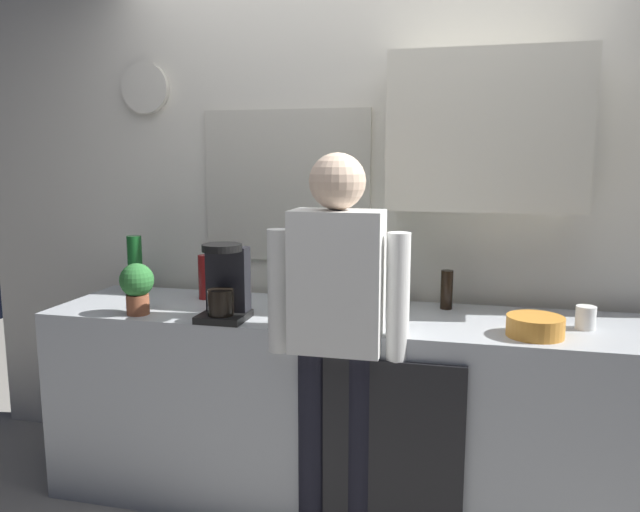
{
  "coord_description": "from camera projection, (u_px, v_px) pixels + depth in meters",
  "views": [
    {
      "loc": [
        0.48,
        -2.27,
        1.57
      ],
      "look_at": [
        -0.13,
        0.25,
        1.16
      ],
      "focal_mm": 33.81,
      "sensor_mm": 36.0,
      "label": 1
    }
  ],
  "objects": [
    {
      "name": "dishwasher_panel",
      "position": [
        392.0,
        458.0,
        2.39
      ],
      "size": [
        0.56,
        0.02,
        0.8
      ],
      "primitive_type": "cube",
      "color": "black",
      "rests_on": "ground_plane"
    },
    {
      "name": "bottle_dark_sauce",
      "position": [
        447.0,
        290.0,
        2.77
      ],
      "size": [
        0.06,
        0.06,
        0.18
      ],
      "primitive_type": "cylinder",
      "color": "black",
      "rests_on": "kitchen_counter"
    },
    {
      "name": "back_wall_assembly",
      "position": [
        379.0,
        204.0,
        2.98
      ],
      "size": [
        4.36,
        0.42,
        2.6
      ],
      "color": "silver",
      "rests_on": "ground_plane"
    },
    {
      "name": "mixing_bowl",
      "position": [
        535.0,
        326.0,
        2.34
      ],
      "size": [
        0.22,
        0.22,
        0.08
      ],
      "primitive_type": "cylinder",
      "color": "orange",
      "rests_on": "kitchen_counter"
    },
    {
      "name": "kitchen_counter",
      "position": [
        350.0,
        409.0,
        2.75
      ],
      "size": [
        2.76,
        0.64,
        0.89
      ],
      "primitive_type": "cube",
      "color": "#B2B7BC",
      "rests_on": "ground_plane"
    },
    {
      "name": "coffee_maker",
      "position": [
        225.0,
        285.0,
        2.59
      ],
      "size": [
        0.2,
        0.2,
        0.33
      ],
      "color": "black",
      "rests_on": "kitchen_counter"
    },
    {
      "name": "bottle_clear_soda",
      "position": [
        357.0,
        279.0,
        2.77
      ],
      "size": [
        0.09,
        0.09,
        0.28
      ],
      "primitive_type": "cylinder",
      "color": "#2D8C33",
      "rests_on": "kitchen_counter"
    },
    {
      "name": "person_at_sink",
      "position": [
        337.0,
        319.0,
        2.39
      ],
      "size": [
        0.57,
        0.22,
        1.6
      ],
      "rotation": [
        0.0,
        0.0,
        -0.18
      ],
      "color": "black",
      "rests_on": "ground_plane"
    },
    {
      "name": "storage_canister",
      "position": [
        384.0,
        286.0,
        2.87
      ],
      "size": [
        0.14,
        0.14,
        0.17
      ],
      "primitive_type": "cylinder",
      "color": "silver",
      "rests_on": "kitchen_counter"
    },
    {
      "name": "bottle_red_vinegar",
      "position": [
        205.0,
        277.0,
        2.97
      ],
      "size": [
        0.06,
        0.06,
        0.22
      ],
      "primitive_type": "cylinder",
      "color": "maroon",
      "rests_on": "kitchen_counter"
    },
    {
      "name": "cup_white_mug",
      "position": [
        586.0,
        318.0,
        2.44
      ],
      "size": [
        0.08,
        0.08,
        0.09
      ],
      "primitive_type": "cylinder",
      "color": "white",
      "rests_on": "kitchen_counter"
    },
    {
      "name": "potted_plant",
      "position": [
        137.0,
        285.0,
        2.67
      ],
      "size": [
        0.15,
        0.15,
        0.23
      ],
      "color": "#9E5638",
      "rests_on": "kitchen_counter"
    },
    {
      "name": "bottle_green_wine",
      "position": [
        135.0,
        265.0,
        3.08
      ],
      "size": [
        0.07,
        0.07,
        0.3
      ],
      "primitive_type": "cylinder",
      "color": "#195923",
      "rests_on": "kitchen_counter"
    },
    {
      "name": "dish_soap",
      "position": [
        285.0,
        284.0,
        2.96
      ],
      "size": [
        0.06,
        0.06,
        0.18
      ],
      "color": "green",
      "rests_on": "kitchen_counter"
    }
  ]
}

